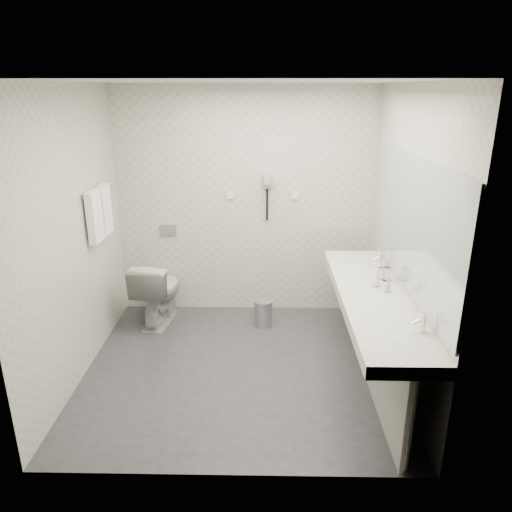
{
  "coord_description": "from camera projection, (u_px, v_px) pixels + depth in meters",
  "views": [
    {
      "loc": [
        0.22,
        -3.85,
        2.46
      ],
      "look_at": [
        0.15,
        0.15,
        1.05
      ],
      "focal_mm": 33.79,
      "sensor_mm": 36.0,
      "label": 1
    }
  ],
  "objects": [
    {
      "name": "soap_bottle_a",
      "position": [
        387.0,
        285.0,
        3.99
      ],
      "size": [
        0.06,
        0.06,
        0.11
      ],
      "primitive_type": "imported",
      "rotation": [
        0.0,
        0.0,
        0.2
      ],
      "color": "silver",
      "rests_on": "vanity_counter"
    },
    {
      "name": "basin_near",
      "position": [
        393.0,
        334.0,
        3.36
      ],
      "size": [
        0.4,
        0.31,
        0.05
      ],
      "primitive_type": "ellipsoid",
      "color": "silver",
      "rests_on": "vanity_counter"
    },
    {
      "name": "vanity_panel",
      "position": [
        372.0,
        345.0,
        4.12
      ],
      "size": [
        0.03,
        2.15,
        0.75
      ],
      "primitive_type": "cube",
      "color": "gray",
      "rests_on": "floor"
    },
    {
      "name": "faucet_far",
      "position": [
        380.0,
        259.0,
        4.55
      ],
      "size": [
        0.04,
        0.04,
        0.15
      ],
      "primitive_type": "cylinder",
      "color": "silver",
      "rests_on": "vanity_counter"
    },
    {
      "name": "soap_bottle_b",
      "position": [
        376.0,
        281.0,
        4.1
      ],
      "size": [
        0.09,
        0.09,
        0.09
      ],
      "primitive_type": "imported",
      "rotation": [
        0.0,
        0.0,
        -0.38
      ],
      "color": "silver",
      "rests_on": "vanity_counter"
    },
    {
      "name": "wall_left",
      "position": [
        72.0,
        238.0,
        4.06
      ],
      "size": [
        0.0,
        2.6,
        2.6
      ],
      "primitive_type": "plane",
      "rotation": [
        1.57,
        0.0,
        1.57
      ],
      "color": "beige",
      "rests_on": "floor"
    },
    {
      "name": "towel_near",
      "position": [
        95.0,
        217.0,
        4.42
      ],
      "size": [
        0.07,
        0.24,
        0.48
      ],
      "primitive_type": "cube",
      "color": "white",
      "rests_on": "towel_rail"
    },
    {
      "name": "vanity_post_near",
      "position": [
        410.0,
        425.0,
        3.14
      ],
      "size": [
        0.06,
        0.06,
        0.75
      ],
      "primitive_type": "cylinder",
      "color": "silver",
      "rests_on": "floor"
    },
    {
      "name": "wall_back",
      "position": [
        244.0,
        204.0,
        5.26
      ],
      "size": [
        2.8,
        0.0,
        2.8
      ],
      "primitive_type": "plane",
      "rotation": [
        1.57,
        0.0,
        0.0
      ],
      "color": "beige",
      "rests_on": "floor"
    },
    {
      "name": "towel_rail",
      "position": [
        96.0,
        190.0,
        4.48
      ],
      "size": [
        0.02,
        0.62,
        0.02
      ],
      "primitive_type": "cylinder",
      "rotation": [
        1.57,
        0.0,
        0.0
      ],
      "color": "silver",
      "rests_on": "wall_left"
    },
    {
      "name": "switch_plate_a",
      "position": [
        230.0,
        195.0,
        5.22
      ],
      "size": [
        0.09,
        0.02,
        0.09
      ],
      "primitive_type": "cube",
      "color": "silver",
      "rests_on": "wall_back"
    },
    {
      "name": "basin_far",
      "position": [
        359.0,
        267.0,
        4.58
      ],
      "size": [
        0.4,
        0.31,
        0.05
      ],
      "primitive_type": "ellipsoid",
      "color": "silver",
      "rests_on": "vanity_counter"
    },
    {
      "name": "faucet_near",
      "position": [
        423.0,
        322.0,
        3.32
      ],
      "size": [
        0.04,
        0.04,
        0.15
      ],
      "primitive_type": "cylinder",
      "color": "silver",
      "rests_on": "vanity_counter"
    },
    {
      "name": "wall_front",
      "position": [
        226.0,
        306.0,
        2.81
      ],
      "size": [
        2.8,
        0.0,
        2.8
      ],
      "primitive_type": "plane",
      "rotation": [
        -1.57,
        0.0,
        0.0
      ],
      "color": "beige",
      "rests_on": "floor"
    },
    {
      "name": "glass_right",
      "position": [
        381.0,
        273.0,
        4.26
      ],
      "size": [
        0.07,
        0.07,
        0.11
      ],
      "primitive_type": "cylinder",
      "rotation": [
        0.0,
        0.0,
        -0.16
      ],
      "color": "silver",
      "rests_on": "vanity_counter"
    },
    {
      "name": "ceiling",
      "position": [
        236.0,
        81.0,
        3.62
      ],
      "size": [
        2.8,
        2.8,
        0.0
      ],
      "primitive_type": "plane",
      "rotation": [
        3.14,
        0.0,
        0.0
      ],
      "color": "silver",
      "rests_on": "wall_back"
    },
    {
      "name": "dryer_barrel",
      "position": [
        267.0,
        180.0,
        5.07
      ],
      "size": [
        0.08,
        0.14,
        0.08
      ],
      "primitive_type": "cylinder",
      "rotation": [
        1.57,
        0.0,
        0.0
      ],
      "color": "#939498",
      "rests_on": "dryer_cradle"
    },
    {
      "name": "switch_plate_b",
      "position": [
        295.0,
        195.0,
        5.21
      ],
      "size": [
        0.09,
        0.02,
        0.09
      ],
      "primitive_type": "cube",
      "color": "silver",
      "rests_on": "wall_back"
    },
    {
      "name": "toilet",
      "position": [
        158.0,
        291.0,
        5.23
      ],
      "size": [
        0.51,
        0.77,
        0.72
      ],
      "primitive_type": "imported",
      "rotation": [
        0.0,
        0.0,
        2.98
      ],
      "color": "silver",
      "rests_on": "floor"
    },
    {
      "name": "flush_plate",
      "position": [
        168.0,
        230.0,
        5.37
      ],
      "size": [
        0.18,
        0.02,
        0.12
      ],
      "primitive_type": "cube",
      "color": "#B2B5BA",
      "rests_on": "wall_back"
    },
    {
      "name": "towel_far",
      "position": [
        104.0,
        210.0,
        4.69
      ],
      "size": [
        0.07,
        0.24,
        0.48
      ],
      "primitive_type": "cube",
      "color": "white",
      "rests_on": "towel_rail"
    },
    {
      "name": "bin_lid",
      "position": [
        263.0,
        301.0,
        5.17
      ],
      "size": [
        0.2,
        0.2,
        0.02
      ],
      "primitive_type": "cylinder",
      "color": "#B2B5BA",
      "rests_on": "pedal_bin"
    },
    {
      "name": "glass_left",
      "position": [
        387.0,
        274.0,
        4.22
      ],
      "size": [
        0.07,
        0.07,
        0.12
      ],
      "primitive_type": "cylinder",
      "rotation": [
        0.0,
        0.0,
        -0.1
      ],
      "color": "silver",
      "rests_on": "vanity_counter"
    },
    {
      "name": "pedal_bin",
      "position": [
        263.0,
        314.0,
        5.21
      ],
      "size": [
        0.26,
        0.26,
        0.28
      ],
      "primitive_type": "cylinder",
      "rotation": [
        0.0,
        0.0,
        -0.36
      ],
      "color": "#B2B5BA",
      "rests_on": "floor"
    },
    {
      "name": "vanity_counter",
      "position": [
        373.0,
        299.0,
        3.98
      ],
      "size": [
        0.55,
        2.2,
        0.1
      ],
      "primitive_type": "cube",
      "color": "silver",
      "rests_on": "floor"
    },
    {
      "name": "mirror",
      "position": [
        413.0,
        224.0,
        3.76
      ],
      "size": [
        0.02,
        2.2,
        1.05
      ],
      "primitive_type": "cube",
      "color": "#B2BCC6",
      "rests_on": "wall_right"
    },
    {
      "name": "wall_right",
      "position": [
        405.0,
        240.0,
        4.01
      ],
      "size": [
        0.0,
        2.6,
        2.6
      ],
      "primitive_type": "plane",
      "rotation": [
        1.57,
        0.0,
        -1.57
      ],
      "color": "beige",
      "rests_on": "floor"
    },
    {
      "name": "dryer_cord",
      "position": [
        267.0,
        205.0,
        5.22
      ],
      "size": [
        0.02,
        0.02,
        0.35
      ],
      "primitive_type": "cylinder",
      "color": "black",
      "rests_on": "dryer_cradle"
    },
    {
      "name": "vanity_post_far",
      "position": [
        354.0,
        295.0,
        5.1
      ],
      "size": [
        0.06,
        0.06,
        0.75
      ],
      "primitive_type": "cylinder",
      "color": "silver",
      "rests_on": "floor"
    },
    {
      "name": "floor",
      "position": [
        240.0,
        368.0,
        4.45
      ],
      "size": [
        2.8,
        2.8,
        0.0
      ],
      "primitive_type": "plane",
      "color": "#2D2E33",
      "rests_on": "ground"
    },
    {
      "name": "dryer_cradle",
      "position": [
        267.0,
        182.0,
        5.15
      ],
      "size": [
        0.1,
        0.04,
        0.14
      ],
      "primitive_type": "cube",
      "color": "#939498",
      "rests_on": "wall_back"
    }
  ]
}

